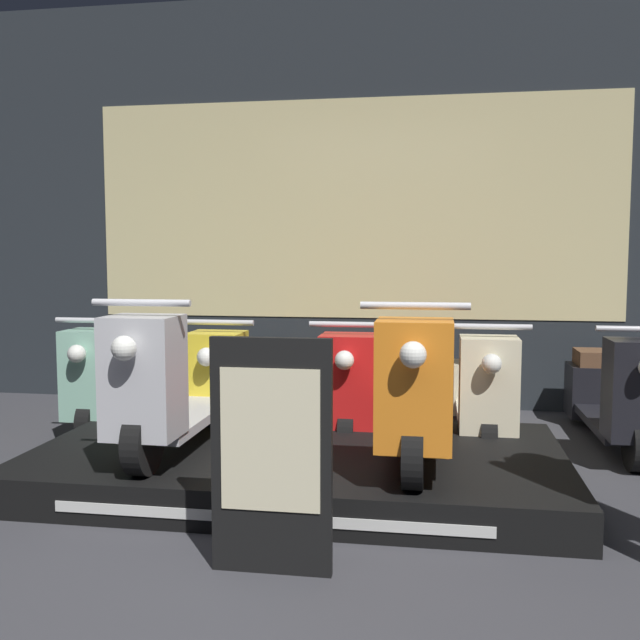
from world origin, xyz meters
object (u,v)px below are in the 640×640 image
(scooter_display_right, at_px, (417,392))
(price_sign_board, at_px, (271,455))
(scooter_display_left, at_px, (184,385))
(scooter_backrow_1, at_px, (241,384))
(scooter_backrow_0, at_px, (130,381))
(scooter_backrow_4, at_px, (613,395))
(scooter_backrow_3, at_px, (482,391))
(scooter_backrow_2, at_px, (358,388))

(scooter_display_right, xyz_separation_m, price_sign_board, (-0.51, -1.04, -0.06))
(scooter_display_left, bearing_deg, scooter_backrow_1, 89.47)
(scooter_display_right, xyz_separation_m, scooter_backrow_0, (-2.02, 1.07, -0.19))
(scooter_backrow_4, bearing_deg, scooter_backrow_3, 180.00)
(price_sign_board, bearing_deg, scooter_backrow_1, 108.52)
(scooter_backrow_2, bearing_deg, scooter_backrow_4, 0.00)
(scooter_backrow_4, xyz_separation_m, price_sign_board, (-1.70, -2.11, 0.13))
(scooter_display_left, bearing_deg, scooter_backrow_4, 23.83)
(scooter_backrow_2, relative_size, scooter_backrow_4, 1.00)
(scooter_backrow_4, distance_m, price_sign_board, 2.72)
(scooter_backrow_2, height_order, price_sign_board, price_sign_board)
(scooter_display_left, distance_m, scooter_backrow_1, 1.09)
(price_sign_board, bearing_deg, scooter_display_left, 124.54)
(scooter_backrow_3, bearing_deg, scooter_backrow_2, 180.00)
(scooter_backrow_2, xyz_separation_m, scooter_backrow_4, (1.61, 0.00, 0.00))
(scooter_backrow_1, bearing_deg, scooter_backrow_4, 0.00)
(scooter_backrow_0, bearing_deg, scooter_backrow_1, 0.00)
(scooter_backrow_4, bearing_deg, scooter_backrow_0, 180.00)
(scooter_backrow_3, bearing_deg, scooter_backrow_4, 0.00)
(scooter_backrow_4, bearing_deg, price_sign_board, -128.90)
(scooter_backrow_0, relative_size, scooter_backrow_3, 1.00)
(scooter_display_left, height_order, scooter_backrow_0, scooter_display_left)
(scooter_display_left, height_order, scooter_backrow_4, scooter_display_left)
(scooter_backrow_2, relative_size, scooter_backrow_3, 1.00)
(scooter_backrow_1, relative_size, scooter_backrow_4, 1.00)
(scooter_backrow_3, xyz_separation_m, scooter_backrow_4, (0.80, 0.00, 0.00))
(scooter_display_left, relative_size, scooter_backrow_4, 1.00)
(scooter_display_right, bearing_deg, scooter_display_left, 180.00)
(scooter_display_right, relative_size, scooter_backrow_2, 1.00)
(scooter_backrow_1, bearing_deg, scooter_backrow_2, 0.00)
(scooter_backrow_1, relative_size, scooter_backrow_3, 1.00)
(scooter_backrow_1, bearing_deg, scooter_display_left, -90.53)
(scooter_display_right, distance_m, scooter_backrow_0, 2.29)
(scooter_backrow_2, height_order, scooter_backrow_4, same)
(price_sign_board, bearing_deg, scooter_backrow_3, 66.91)
(scooter_backrow_1, bearing_deg, scooter_backrow_0, 180.00)
(scooter_backrow_2, bearing_deg, scooter_display_left, -127.27)
(scooter_display_right, relative_size, scooter_backrow_0, 1.00)
(scooter_backrow_3, bearing_deg, scooter_backrow_1, 180.00)
(scooter_display_right, height_order, scooter_backrow_4, scooter_display_right)
(scooter_display_right, xyz_separation_m, scooter_backrow_4, (1.19, 1.07, -0.19))
(scooter_display_left, xyz_separation_m, scooter_display_right, (1.23, 0.00, 0.00))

